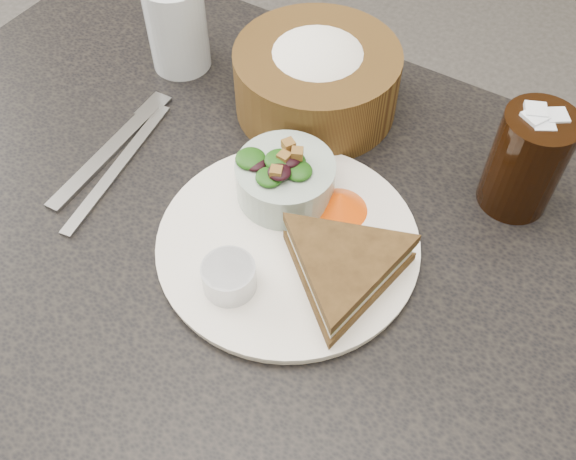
% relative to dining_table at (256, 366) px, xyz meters
% --- Properties ---
extents(floor, '(6.00, 6.00, 0.00)m').
position_rel_dining_table_xyz_m(floor, '(0.00, 0.00, -0.38)').
color(floor, '#585552').
rests_on(floor, ground).
extents(dining_table, '(1.00, 0.70, 0.75)m').
position_rel_dining_table_xyz_m(dining_table, '(0.00, 0.00, 0.00)').
color(dining_table, black).
rests_on(dining_table, floor).
extents(dinner_plate, '(0.28, 0.28, 0.01)m').
position_rel_dining_table_xyz_m(dinner_plate, '(0.06, -0.01, 0.38)').
color(dinner_plate, white).
rests_on(dinner_plate, dining_table).
extents(sandwich, '(0.23, 0.23, 0.04)m').
position_rel_dining_table_xyz_m(sandwich, '(0.14, -0.02, 0.41)').
color(sandwich, '#4F3719').
rests_on(sandwich, dinner_plate).
extents(salad_bowl, '(0.12, 0.12, 0.06)m').
position_rel_dining_table_xyz_m(salad_bowl, '(0.03, 0.05, 0.42)').
color(salad_bowl, '#98AEA2').
rests_on(salad_bowl, dinner_plate).
extents(dressing_ramekin, '(0.07, 0.07, 0.03)m').
position_rel_dining_table_xyz_m(dressing_ramekin, '(0.04, -0.08, 0.40)').
color(dressing_ramekin, '#A3A6AB').
rests_on(dressing_ramekin, dinner_plate).
extents(orange_wedge, '(0.09, 0.09, 0.03)m').
position_rel_dining_table_xyz_m(orange_wedge, '(0.09, 0.06, 0.40)').
color(orange_wedge, '#FB4F07').
rests_on(orange_wedge, dinner_plate).
extents(fork, '(0.03, 0.20, 0.01)m').
position_rel_dining_table_xyz_m(fork, '(-0.20, -0.01, 0.38)').
color(fork, gray).
rests_on(fork, dining_table).
extents(knife, '(0.05, 0.22, 0.00)m').
position_rel_dining_table_xyz_m(knife, '(-0.17, -0.01, 0.38)').
color(knife, '#9A9A9A').
rests_on(knife, dining_table).
extents(bread_basket, '(0.23, 0.23, 0.12)m').
position_rel_dining_table_xyz_m(bread_basket, '(-0.02, 0.20, 0.43)').
color(bread_basket, '#553E18').
rests_on(bread_basket, dining_table).
extents(cola_glass, '(0.10, 0.10, 0.13)m').
position_rel_dining_table_xyz_m(cola_glass, '(0.24, 0.19, 0.44)').
color(cola_glass, black).
rests_on(cola_glass, dining_table).
extents(water_glass, '(0.08, 0.08, 0.12)m').
position_rel_dining_table_xyz_m(water_glass, '(-0.22, 0.18, 0.43)').
color(water_glass, silver).
rests_on(water_glass, dining_table).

